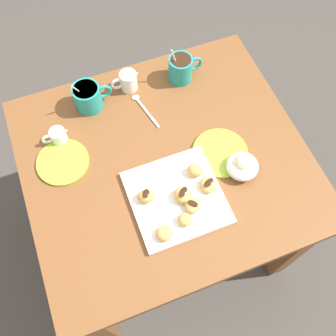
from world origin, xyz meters
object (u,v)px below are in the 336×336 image
object	(u,v)px
beignet_0	(146,196)
beignet_5	(195,170)
ice_cream_bowl	(243,166)
beignet_3	(193,205)
chocolate_sauce_pitcher	(58,136)
dining_table	(166,177)
pastry_plate_square	(176,197)
beignet_6	(182,195)
coffee_mug_teal_right	(181,68)
saucer_lime_left	(220,153)
beignet_4	(208,185)
beignet_1	(165,233)
beignet_2	(185,220)
saucer_lime_right	(63,162)
coffee_mug_teal_left	(88,96)
cream_pitcher_white	(128,81)

from	to	relation	value
beignet_0	beignet_5	size ratio (longest dim) A/B	1.11
ice_cream_bowl	beignet_3	size ratio (longest dim) A/B	2.02
chocolate_sauce_pitcher	beignet_3	world-z (taller)	chocolate_sauce_pitcher
dining_table	ice_cream_bowl	world-z (taller)	ice_cream_bowl
pastry_plate_square	beignet_6	size ratio (longest dim) A/B	5.11
pastry_plate_square	coffee_mug_teal_right	size ratio (longest dim) A/B	1.87
saucer_lime_left	beignet_3	distance (m)	0.22
pastry_plate_square	beignet_3	world-z (taller)	beignet_3
pastry_plate_square	beignet_4	xyz separation A→B (m)	(0.10, -0.00, 0.02)
beignet_1	beignet_4	bearing A→B (deg)	28.06
beignet_3	beignet_2	bearing A→B (deg)	-139.38
beignet_0	beignet_4	bearing A→B (deg)	-9.11
beignet_1	beignet_6	bearing A→B (deg)	45.46
dining_table	beignet_3	distance (m)	0.25
ice_cream_bowl	beignet_5	bearing A→B (deg)	165.73
dining_table	saucer_lime_left	xyz separation A→B (m)	(0.17, -0.04, 0.14)
pastry_plate_square	beignet_5	xyz separation A→B (m)	(0.08, 0.05, 0.03)
pastry_plate_square	beignet_0	size ratio (longest dim) A/B	5.07
pastry_plate_square	saucer_lime_left	xyz separation A→B (m)	(0.19, 0.10, -0.00)
saucer_lime_right	beignet_6	bearing A→B (deg)	-39.62
coffee_mug_teal_left	beignet_2	distance (m)	0.54
coffee_mug_teal_left	beignet_2	size ratio (longest dim) A/B	3.39
ice_cream_bowl	beignet_5	size ratio (longest dim) A/B	2.08
saucer_lime_left	beignet_6	xyz separation A→B (m)	(-0.18, -0.11, 0.03)
coffee_mug_teal_right	beignet_6	bearing A→B (deg)	-111.66
ice_cream_bowl	saucer_lime_left	world-z (taller)	ice_cream_bowl
coffee_mug_teal_left	beignet_2	xyz separation A→B (m)	(0.14, -0.52, -0.02)
coffee_mug_teal_left	beignet_6	size ratio (longest dim) A/B	2.57
saucer_lime_left	beignet_2	size ratio (longest dim) A/B	4.41
pastry_plate_square	coffee_mug_teal_left	size ratio (longest dim) A/B	1.99
saucer_lime_right	beignet_5	size ratio (longest dim) A/B	3.43
beignet_0	beignet_2	xyz separation A→B (m)	(0.08, -0.11, -0.00)
ice_cream_bowl	beignet_0	distance (m)	0.32
saucer_lime_right	beignet_0	world-z (taller)	beignet_0
cream_pitcher_white	beignet_3	xyz separation A→B (m)	(0.03, -0.51, -0.01)
pastry_plate_square	beignet_2	size ratio (longest dim) A/B	6.74
saucer_lime_right	beignet_6	world-z (taller)	beignet_6
beignet_2	cream_pitcher_white	bearing A→B (deg)	89.47
pastry_plate_square	saucer_lime_right	size ratio (longest dim) A/B	1.64
dining_table	coffee_mug_teal_left	distance (m)	0.38
cream_pitcher_white	beignet_4	distance (m)	0.47
dining_table	pastry_plate_square	world-z (taller)	pastry_plate_square
dining_table	beignet_5	bearing A→B (deg)	-52.87
chocolate_sauce_pitcher	ice_cream_bowl	bearing A→B (deg)	-31.60
dining_table	beignet_0	size ratio (longest dim) A/B	16.69
beignet_3	coffee_mug_teal_left	bearing A→B (deg)	110.65
cream_pitcher_white	beignet_3	world-z (taller)	cream_pitcher_white
saucer_lime_right	beignet_4	size ratio (longest dim) A/B	3.08
beignet_5	beignet_4	bearing A→B (deg)	-70.90
chocolate_sauce_pitcher	beignet_6	xyz separation A→B (m)	(0.30, -0.34, 0.00)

